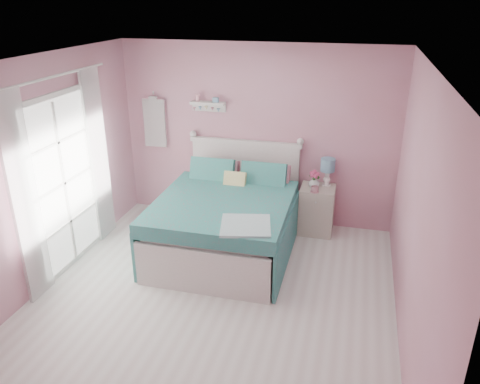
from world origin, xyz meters
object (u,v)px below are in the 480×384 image
at_px(nightstand, 317,210).
at_px(table_lamp, 328,167).
at_px(vase, 314,182).
at_px(teacup, 315,189).
at_px(bed, 227,222).

distance_m(nightstand, table_lamp, 0.64).
distance_m(nightstand, vase, 0.43).
bearing_deg(teacup, vase, 100.73).
xyz_separation_m(vase, teacup, (0.03, -0.16, -0.04)).
height_order(nightstand, table_lamp, table_lamp).
bearing_deg(bed, nightstand, 36.07).
height_order(table_lamp, teacup, table_lamp).
bearing_deg(nightstand, bed, -143.49).
relative_size(bed, vase, 13.25).
bearing_deg(teacup, table_lamp, 63.72).
relative_size(bed, teacup, 20.50).
height_order(table_lamp, vase, table_lamp).
xyz_separation_m(table_lamp, teacup, (-0.14, -0.28, -0.24)).
bearing_deg(bed, teacup, 30.67).
xyz_separation_m(bed, teacup, (1.07, 0.65, 0.32)).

